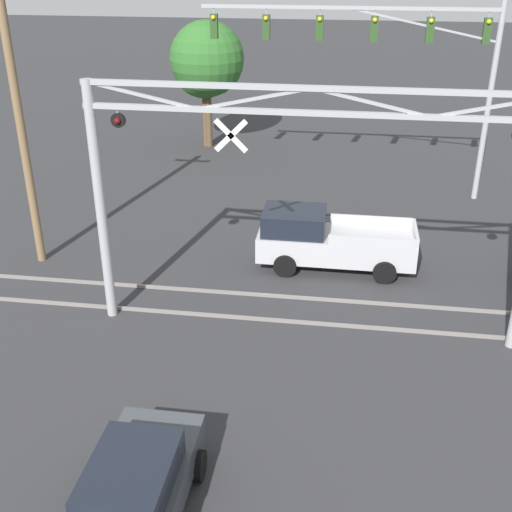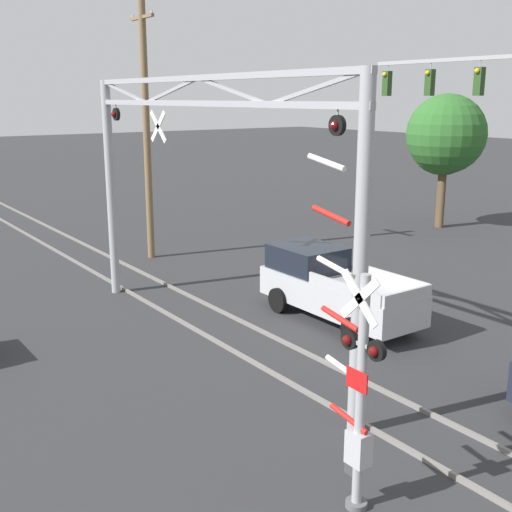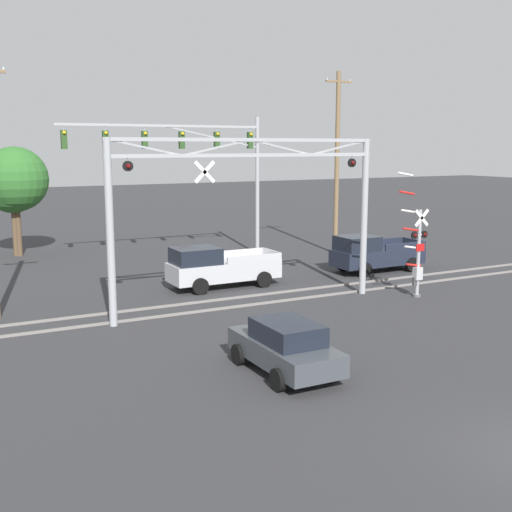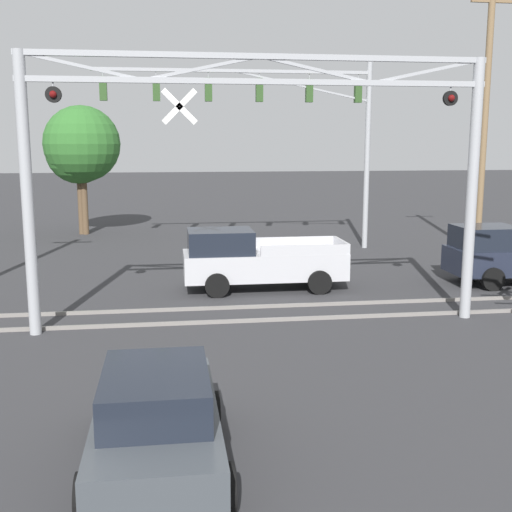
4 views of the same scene
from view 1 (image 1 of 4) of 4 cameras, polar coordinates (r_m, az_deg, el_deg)
The scene contains 9 objects.
rail_track_near at distance 18.81m, azimuth 4.30°, elevation -5.91°, with size 80.00×0.08×0.10m, color gray.
rail_track_far at distance 20.04m, azimuth 4.62°, elevation -3.77°, with size 80.00×0.08×0.10m, color gray.
crossing_gantry at distance 16.64m, azimuth 4.68°, elevation 6.60°, with size 11.72×0.30×6.91m.
traffic_signal_span at distance 27.74m, azimuth 13.09°, elevation 17.15°, with size 11.99×0.39×8.31m.
pickup_truck_lead at distance 21.77m, azimuth 6.37°, elevation 1.43°, with size 5.25×2.14×1.99m.
sedan_waiting at distance 12.91m, azimuth -10.74°, elevation -19.77°, with size 2.03×4.08×1.57m.
utility_pole_left at distance 22.07m, azimuth -20.33°, elevation 11.68°, with size 1.80×0.28×9.92m.
background_tree_beyond_span at distance 34.96m, azimuth -4.65°, elevation 16.48°, with size 3.34×3.34×5.96m.
background_tree_far_left_verge at distance 34.78m, azimuth -4.38°, elevation 17.05°, with size 3.87×3.87×6.58m.
Camera 1 is at (0.95, -1.07, 9.95)m, focal length 45.00 mm.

